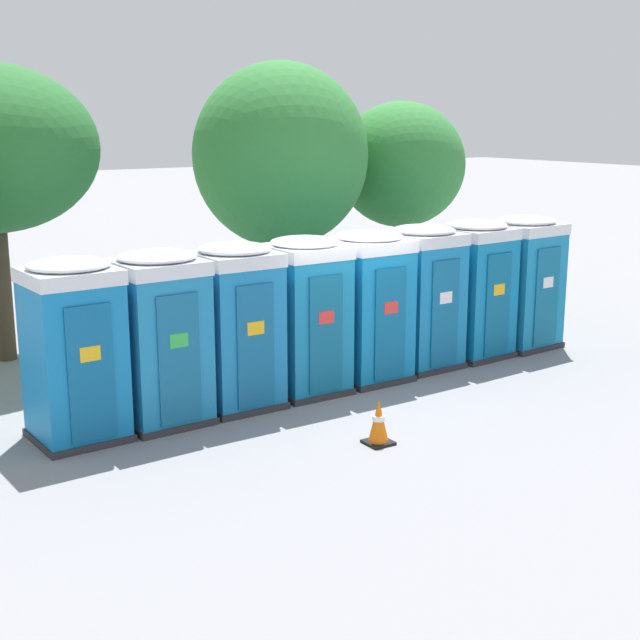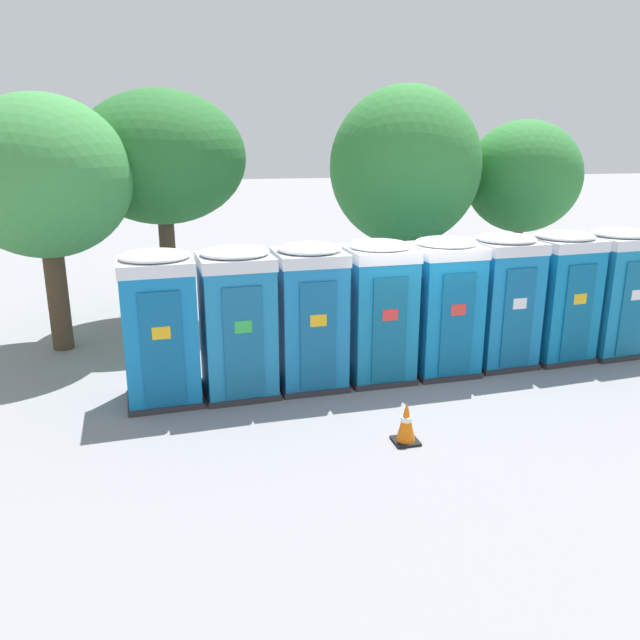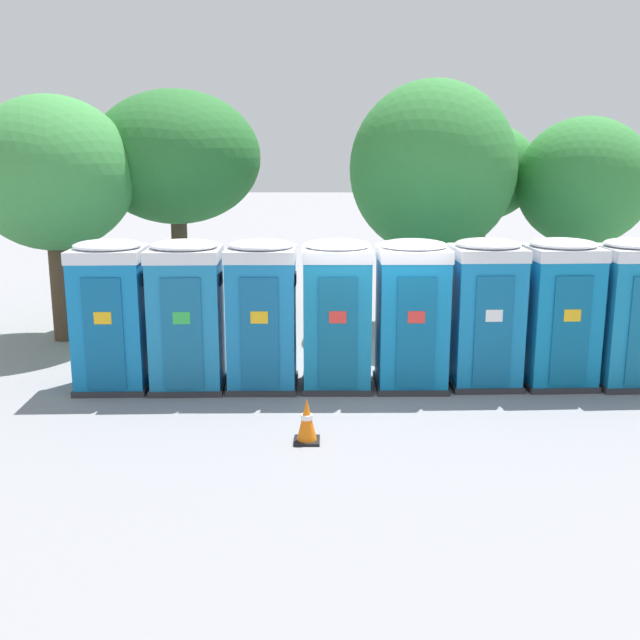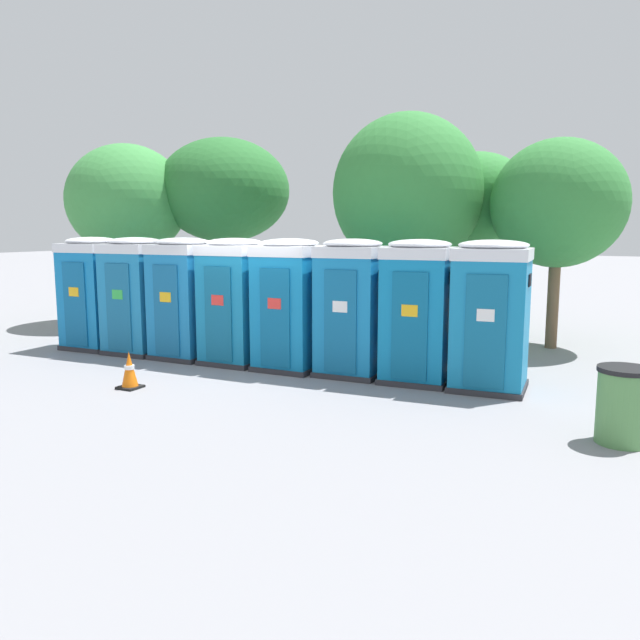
% 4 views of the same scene
% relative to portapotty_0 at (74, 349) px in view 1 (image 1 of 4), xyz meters
% --- Properties ---
extents(ground_plane, '(120.00, 120.00, 0.00)m').
position_rel_portapotty_0_xyz_m(ground_plane, '(4.43, 0.27, -1.28)').
color(ground_plane, gray).
extents(portapotty_0, '(1.26, 1.26, 2.54)m').
position_rel_portapotty_0_xyz_m(portapotty_0, '(0.00, 0.00, 0.00)').
color(portapotty_0, '#2D2D33').
rests_on(portapotty_0, ground).
extents(portapotty_1, '(1.27, 1.26, 2.54)m').
position_rel_portapotty_0_xyz_m(portapotty_1, '(1.27, 0.02, -0.00)').
color(portapotty_1, '#2D2D33').
rests_on(portapotty_1, ground).
extents(portapotty_2, '(1.19, 1.22, 2.54)m').
position_rel_portapotty_0_xyz_m(portapotty_2, '(2.53, 0.08, 0.00)').
color(portapotty_2, '#2D2D33').
rests_on(portapotty_2, ground).
extents(portapotty_3, '(1.18, 1.22, 2.54)m').
position_rel_portapotty_0_xyz_m(portapotty_3, '(3.80, 0.12, 0.00)').
color(portapotty_3, '#2D2D33').
rests_on(portapotty_3, ground).
extents(portapotty_4, '(1.22, 1.23, 2.54)m').
position_rel_portapotty_0_xyz_m(portapotty_4, '(5.06, 0.14, 0.00)').
color(portapotty_4, '#2D2D33').
rests_on(portapotty_4, ground).
extents(portapotty_5, '(1.23, 1.25, 2.54)m').
position_rel_portapotty_0_xyz_m(portapotty_5, '(6.33, 0.27, 0.00)').
color(portapotty_5, '#2D2D33').
rests_on(portapotty_5, ground).
extents(portapotty_6, '(1.27, 1.28, 2.54)m').
position_rel_portapotty_0_xyz_m(portapotty_6, '(7.59, 0.31, 0.00)').
color(portapotty_6, '#2D2D33').
rests_on(portapotty_6, ground).
extents(portapotty_7, '(1.32, 1.28, 2.54)m').
position_rel_portapotty_0_xyz_m(portapotty_7, '(8.86, 0.33, -0.00)').
color(portapotty_7, '#2D2D33').
rests_on(portapotty_7, ground).
extents(street_tree_0, '(3.63, 3.63, 5.48)m').
position_rel_portapotty_0_xyz_m(street_tree_0, '(5.90, 4.44, 2.28)').
color(street_tree_0, brown).
rests_on(street_tree_0, ground).
extents(street_tree_1, '(2.74, 2.74, 4.65)m').
position_rel_portapotty_0_xyz_m(street_tree_1, '(7.21, 5.95, 2.14)').
color(street_tree_1, '#4C3826').
rests_on(street_tree_1, ground).
extents(street_tree_2, '(2.97, 2.97, 4.71)m').
position_rel_portapotty_0_xyz_m(street_tree_2, '(9.33, 4.79, 1.99)').
color(street_tree_2, brown).
rests_on(street_tree_2, ground).
extents(traffic_cone, '(0.36, 0.36, 0.64)m').
position_rel_portapotty_0_xyz_m(traffic_cone, '(3.37, -2.43, -0.97)').
color(traffic_cone, black).
rests_on(traffic_cone, ground).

